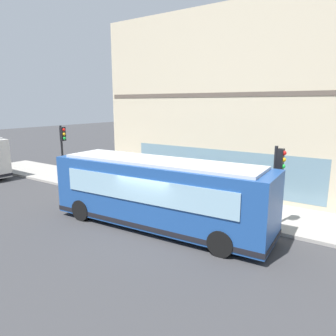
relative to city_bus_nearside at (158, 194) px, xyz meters
name	(u,v)px	position (x,y,z in m)	size (l,w,h in m)	color
ground	(154,231)	(-0.52, -0.14, -1.55)	(120.00, 120.00, 0.00)	#38383A
sidewalk_curb	(203,203)	(4.01, -0.14, -1.48)	(3.85, 40.00, 0.15)	#9E9991
building_corner	(243,104)	(9.27, -0.14, 3.83)	(6.73, 16.75, 10.78)	beige
city_bus_nearside	(158,194)	(0.00, 0.00, 0.00)	(3.10, 10.17, 3.07)	#1E478C
traffic_light_near_corner	(278,172)	(2.50, -4.41, 1.08)	(0.32, 0.49, 3.56)	black
traffic_light_down_block	(63,143)	(2.52, 9.67, 1.29)	(0.32, 0.49, 3.87)	black
fire_hydrant	(227,198)	(4.35, -1.41, -1.04)	(0.35, 0.35, 0.74)	gold
pedestrian_walking_along_curb	(155,178)	(3.65, 2.86, -0.39)	(0.32, 0.32, 1.76)	#3359A5
pedestrian_by_light_pole	(105,175)	(2.69, 6.03, -0.43)	(0.32, 0.32, 1.70)	#3359A5
pedestrian_near_building_entrance	(152,171)	(5.17, 4.26, -0.43)	(0.32, 0.32, 1.69)	#3359A5
newspaper_vending_box	(231,201)	(3.64, -1.91, -0.95)	(0.44, 0.42, 0.90)	#263F99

